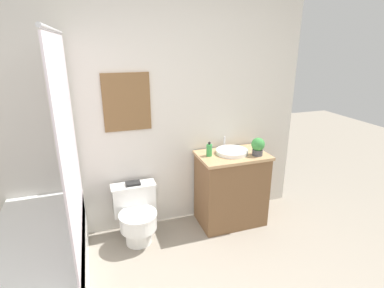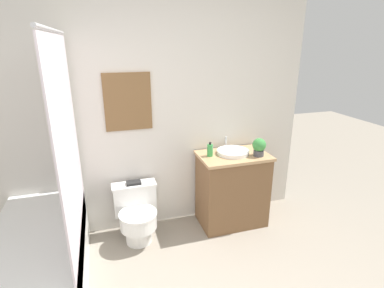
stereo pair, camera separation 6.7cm
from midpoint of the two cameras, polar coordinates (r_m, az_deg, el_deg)
name	(u,v)px [view 1 (the left image)]	position (r m, az deg, el deg)	size (l,w,h in m)	color
wall_back	(139,112)	(3.00, -10.75, 6.06)	(3.54, 0.07, 2.50)	silver
shower_area	(42,261)	(2.74, -27.37, -19.12)	(0.67, 1.42, 1.98)	white
toilet	(137,215)	(3.10, -11.12, -13.08)	(0.44, 0.49, 0.55)	white
vanity	(231,188)	(3.29, 6.87, -8.40)	(0.72, 0.48, 0.80)	brown
sink	(232,152)	(3.14, 6.99, -1.43)	(0.33, 0.37, 0.13)	white
soap_bottle	(209,150)	(3.04, 2.68, -1.14)	(0.06, 0.06, 0.15)	green
potted_plant	(258,146)	(3.11, 11.84, -0.39)	(0.14, 0.14, 0.19)	#4C4C51
book_on_tank	(133,183)	(3.07, -11.79, -7.37)	(0.14, 0.10, 0.02)	black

